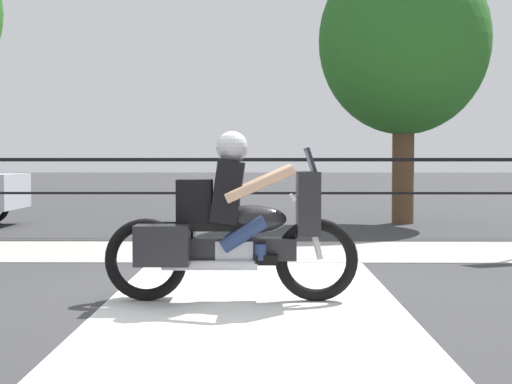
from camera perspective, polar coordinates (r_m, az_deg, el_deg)
The scene contains 6 objects.
ground_plane at distance 7.57m, azimuth -2.59°, elevation -7.44°, with size 120.00×120.00×0.00m, color #38383A.
sidewalk_band at distance 10.93m, azimuth -1.62°, elevation -4.33°, with size 44.00×2.40×0.01m, color #A8A59E.
crosswalk_band at distance 7.36m, azimuth -0.25°, elevation -7.69°, with size 2.65×6.00×0.01m, color silver.
fence_railing at distance 13.00m, azimuth -1.27°, elevation 1.26°, with size 36.00×0.05×1.30m.
motorcycle at distance 7.12m, azimuth -1.94°, elevation -2.54°, with size 2.31×0.76×1.55m.
tree_behind_sign at distance 15.90m, azimuth 10.72°, elevation 10.68°, with size 3.34×3.34×5.44m.
Camera 1 is at (0.41, -7.44, 1.31)m, focal length 55.00 mm.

